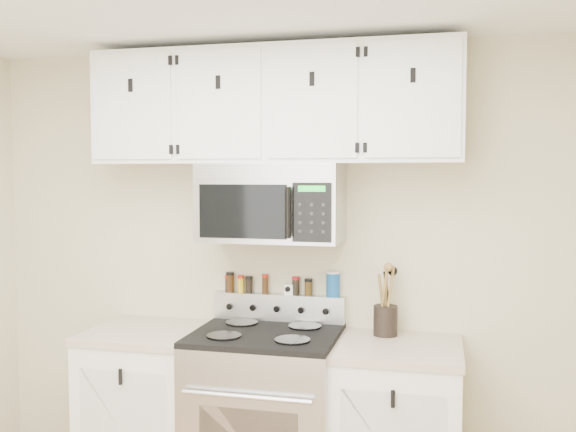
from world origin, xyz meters
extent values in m
cube|color=#BEB58F|center=(0.00, 1.75, 1.25)|extent=(3.50, 0.01, 2.50)
cube|color=#B7B7BA|center=(0.00, 1.43, 0.46)|extent=(0.76, 0.65, 0.92)
cube|color=black|center=(0.00, 1.43, 0.94)|extent=(0.76, 0.65, 0.03)
cube|color=#B7B7BA|center=(0.00, 1.71, 1.03)|extent=(0.76, 0.08, 0.15)
cylinder|color=black|center=(-0.18, 1.28, 0.96)|extent=(0.18, 0.18, 0.01)
cylinder|color=black|center=(0.18, 1.28, 0.96)|extent=(0.18, 0.18, 0.01)
cylinder|color=black|center=(-0.18, 1.57, 0.96)|extent=(0.18, 0.18, 0.01)
cylinder|color=black|center=(0.18, 1.57, 0.96)|extent=(0.18, 0.18, 0.01)
cube|color=white|center=(-0.69, 1.45, 0.44)|extent=(0.62, 0.60, 0.88)
cube|color=tan|center=(-0.69, 1.45, 0.90)|extent=(0.64, 0.62, 0.04)
cube|color=tan|center=(0.69, 1.45, 0.90)|extent=(0.64, 0.62, 0.04)
cube|color=#9E9EA3|center=(0.00, 1.56, 1.63)|extent=(0.76, 0.38, 0.42)
cube|color=#B7B7BA|center=(0.00, 1.36, 1.80)|extent=(0.73, 0.01, 0.08)
cube|color=black|center=(-0.10, 1.36, 1.59)|extent=(0.47, 0.01, 0.28)
cube|color=black|center=(0.26, 1.36, 1.59)|extent=(0.20, 0.01, 0.30)
cylinder|color=black|center=(0.15, 1.33, 1.59)|extent=(0.03, 0.03, 0.26)
cube|color=white|center=(0.00, 1.58, 2.15)|extent=(2.00, 0.33, 0.62)
cube|color=white|center=(-0.75, 1.41, 2.15)|extent=(0.46, 0.01, 0.57)
cube|color=black|center=(-0.75, 1.41, 2.26)|extent=(0.02, 0.01, 0.07)
cube|color=white|center=(-0.25, 1.41, 2.15)|extent=(0.46, 0.01, 0.57)
cube|color=black|center=(-0.25, 1.41, 2.26)|extent=(0.03, 0.01, 0.07)
cube|color=white|center=(0.25, 1.41, 2.15)|extent=(0.46, 0.01, 0.57)
cube|color=black|center=(0.25, 1.41, 2.26)|extent=(0.03, 0.01, 0.07)
cube|color=white|center=(0.75, 1.41, 2.15)|extent=(0.46, 0.01, 0.57)
cube|color=black|center=(0.75, 1.41, 2.26)|extent=(0.02, 0.01, 0.07)
cylinder|color=black|center=(0.61, 1.62, 1.00)|extent=(0.13, 0.13, 0.16)
cylinder|color=olive|center=(0.61, 1.62, 1.12)|extent=(0.01, 0.01, 0.30)
cylinder|color=olive|center=(0.63, 1.61, 1.13)|extent=(0.01, 0.01, 0.32)
cylinder|color=olive|center=(0.59, 1.63, 1.11)|extent=(0.01, 0.01, 0.28)
cylinder|color=black|center=(0.62, 1.64, 1.12)|extent=(0.01, 0.01, 0.29)
cylinder|color=olive|center=(0.60, 1.60, 1.13)|extent=(0.01, 0.01, 0.31)
cube|color=white|center=(0.06, 1.71, 1.13)|extent=(0.06, 0.05, 0.06)
cylinder|color=#154F96|center=(0.31, 1.71, 1.17)|extent=(0.07, 0.07, 0.13)
cylinder|color=white|center=(0.31, 1.71, 1.24)|extent=(0.08, 0.08, 0.01)
cylinder|color=black|center=(-0.30, 1.71, 1.14)|extent=(0.04, 0.04, 0.08)
cylinder|color=#AA150D|center=(-0.30, 1.71, 1.19)|extent=(0.04, 0.04, 0.02)
cylinder|color=#39210D|center=(-0.29, 1.71, 1.15)|extent=(0.05, 0.05, 0.10)
cylinder|color=black|center=(-0.29, 1.71, 1.21)|extent=(0.05, 0.05, 0.02)
cylinder|color=gold|center=(-0.23, 1.71, 1.14)|extent=(0.04, 0.04, 0.08)
cylinder|color=#B5200D|center=(-0.23, 1.71, 1.19)|extent=(0.04, 0.04, 0.02)
cylinder|color=black|center=(-0.18, 1.71, 1.14)|extent=(0.04, 0.04, 0.08)
cylinder|color=black|center=(-0.18, 1.71, 1.19)|extent=(0.04, 0.04, 0.02)
cylinder|color=#39210D|center=(-0.08, 1.71, 1.15)|extent=(0.04, 0.04, 0.09)
cylinder|color=#A71B0C|center=(-0.08, 1.71, 1.20)|extent=(0.04, 0.04, 0.02)
cylinder|color=black|center=(0.10, 1.71, 1.14)|extent=(0.04, 0.04, 0.09)
cylinder|color=#AE0D17|center=(0.10, 1.71, 1.19)|extent=(0.04, 0.04, 0.02)
cylinder|color=#442F10|center=(0.17, 1.71, 1.14)|extent=(0.04, 0.04, 0.08)
cylinder|color=black|center=(0.17, 1.71, 1.19)|extent=(0.05, 0.05, 0.02)
camera|label=1|loc=(0.90, -1.79, 1.78)|focal=40.00mm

